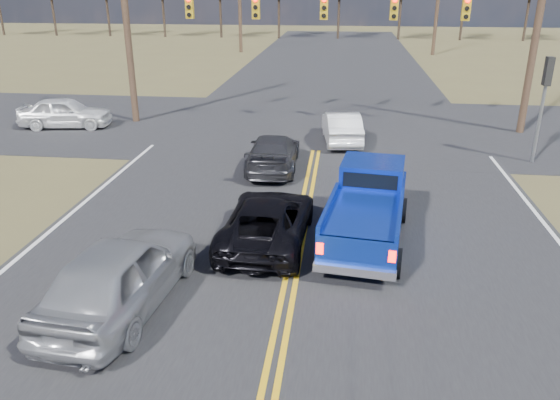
# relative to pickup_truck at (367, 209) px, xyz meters

# --- Properties ---
(ground) EXTENTS (160.00, 160.00, 0.00)m
(ground) POSITION_rel_pickup_truck_xyz_m (-1.75, -6.06, -0.90)
(ground) COLOR brown
(ground) RESTS_ON ground
(road_main) EXTENTS (14.00, 120.00, 0.02)m
(road_main) POSITION_rel_pickup_truck_xyz_m (-1.75, 3.94, -0.90)
(road_main) COLOR #28282B
(road_main) RESTS_ON ground
(road_cross) EXTENTS (120.00, 12.00, 0.02)m
(road_cross) POSITION_rel_pickup_truck_xyz_m (-1.75, 11.94, -0.90)
(road_cross) COLOR #28282B
(road_cross) RESTS_ON ground
(signal_gantry) EXTENTS (19.60, 4.83, 10.00)m
(signal_gantry) POSITION_rel_pickup_truck_xyz_m (-1.25, 11.73, 4.17)
(signal_gantry) COLOR #473323
(signal_gantry) RESTS_ON ground
(utility_poles) EXTENTS (19.60, 58.32, 10.00)m
(utility_poles) POSITION_rel_pickup_truck_xyz_m (-1.75, 10.94, 4.33)
(utility_poles) COLOR #473323
(utility_poles) RESTS_ON ground
(pickup_truck) EXTENTS (2.46, 5.12, 1.85)m
(pickup_truck) POSITION_rel_pickup_truck_xyz_m (0.00, 0.00, 0.00)
(pickup_truck) COLOR black
(pickup_truck) RESTS_ON ground
(silver_suv) EXTENTS (2.33, 4.82, 1.59)m
(silver_suv) POSITION_rel_pickup_truck_xyz_m (-5.14, -3.81, -0.10)
(silver_suv) COLOR #96979D
(silver_suv) RESTS_ON ground
(black_suv) EXTENTS (2.24, 4.55, 1.24)m
(black_suv) POSITION_rel_pickup_truck_xyz_m (-2.55, -0.43, -0.28)
(black_suv) COLOR black
(black_suv) RESTS_ON ground
(white_car_queue) EXTENTS (1.85, 4.13, 1.31)m
(white_car_queue) POSITION_rel_pickup_truck_xyz_m (-0.77, 9.44, -0.24)
(white_car_queue) COLOR white
(white_car_queue) RESTS_ON ground
(dgrey_car_queue) EXTENTS (1.87, 4.35, 1.25)m
(dgrey_car_queue) POSITION_rel_pickup_truck_xyz_m (-3.18, 5.57, -0.27)
(dgrey_car_queue) COLOR #313136
(dgrey_car_queue) RESTS_ON ground
(cross_car_west) EXTENTS (2.24, 4.32, 1.41)m
(cross_car_west) POSITION_rel_pickup_truck_xyz_m (-13.55, 10.44, -0.19)
(cross_car_west) COLOR white
(cross_car_west) RESTS_ON ground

